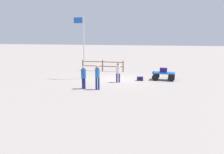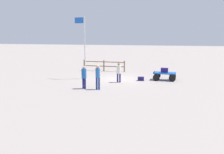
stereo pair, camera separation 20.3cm
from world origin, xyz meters
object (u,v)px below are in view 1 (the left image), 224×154
(luggage_cart, at_px, (163,75))
(worker_lead, at_px, (84,76))
(worker_trailing, at_px, (118,71))
(suitcase_navy, at_px, (163,70))
(worker_supervisor, at_px, (97,75))
(flagpole, at_px, (83,43))
(suitcase_grey, at_px, (140,79))

(luggage_cart, distance_m, worker_lead, 7.45)
(luggage_cart, xyz_separation_m, worker_trailing, (3.74, 1.75, 0.49))
(suitcase_navy, xyz_separation_m, worker_supervisor, (4.76, 4.63, 0.19))
(luggage_cart, relative_size, worker_trailing, 1.21)
(luggage_cart, distance_m, suitcase_navy, 0.41)
(worker_supervisor, distance_m, flagpole, 5.00)
(suitcase_navy, relative_size, suitcase_grey, 1.14)
(worker_supervisor, bearing_deg, worker_trailing, -109.65)
(worker_trailing, bearing_deg, worker_supervisor, 70.35)
(suitcase_grey, bearing_deg, worker_trailing, 32.96)
(worker_trailing, bearing_deg, suitcase_navy, -155.13)
(worker_lead, xyz_separation_m, worker_supervisor, (-1.06, 0.05, 0.08))
(luggage_cart, height_order, flagpole, flagpole)
(suitcase_grey, height_order, worker_lead, worker_lead)
(suitcase_grey, xyz_separation_m, worker_lead, (3.84, 3.98, 0.83))
(worker_trailing, distance_m, flagpole, 4.13)
(worker_supervisor, bearing_deg, worker_lead, -2.76)
(suitcase_grey, xyz_separation_m, flagpole, (5.06, 0.12, 3.04))
(luggage_cart, xyz_separation_m, flagpole, (7.05, 0.74, 2.72))
(luggage_cart, bearing_deg, suitcase_grey, 17.26)
(suitcase_grey, height_order, worker_trailing, worker_trailing)
(suitcase_grey, bearing_deg, worker_lead, 46.00)
(worker_lead, distance_m, flagpole, 4.61)
(worker_trailing, bearing_deg, worker_lead, 53.61)
(luggage_cart, height_order, suitcase_grey, luggage_cart)
(suitcase_navy, height_order, worker_lead, worker_lead)
(luggage_cart, relative_size, suitcase_grey, 3.56)
(worker_lead, relative_size, worker_trailing, 1.03)
(suitcase_navy, distance_m, worker_trailing, 4.11)
(worker_supervisor, bearing_deg, suitcase_grey, -124.59)
(worker_trailing, bearing_deg, flagpole, -16.88)
(flagpole, bearing_deg, luggage_cart, -173.99)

